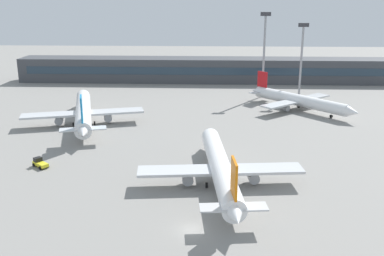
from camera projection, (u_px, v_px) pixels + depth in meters
The scene contains 8 objects.
ground_plane at pixel (199, 141), 100.17m from camera, with size 400.00×400.00×0.00m, color gray.
terminal_building at pixel (204, 70), 169.05m from camera, with size 140.62×12.13×9.00m.
airplane_near at pixel (220, 166), 76.84m from camera, with size 28.76×41.07×10.14m.
airplane_mid at pixel (83, 111), 113.01m from camera, with size 30.51×42.92×10.81m.
airplane_far at pixel (300, 101), 126.33m from camera, with size 27.36×30.33×9.34m.
baggage_tug_yellow at pixel (40, 163), 84.59m from camera, with size 3.72×3.47×1.75m.
floodlight_tower_west at pixel (302, 55), 139.84m from camera, with size 3.20×0.80×23.60m.
floodlight_tower_east at pixel (264, 49), 140.01m from camera, with size 3.20×0.80×26.88m.
Camera 1 is at (2.30, -55.15, 31.39)m, focal length 41.25 mm.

